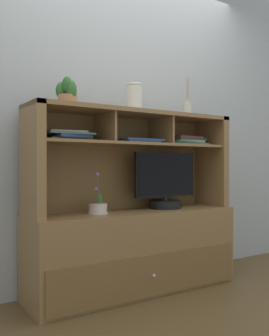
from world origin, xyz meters
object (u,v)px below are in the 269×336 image
at_px(potted_orchid, 98,208).
at_px(media_console, 134,234).
at_px(magazine_stack_centre, 139,141).
at_px(ceramic_vase, 134,98).
at_px(magazine_stack_right, 67,136).
at_px(potted_succulent, 67,93).
at_px(tv_monitor, 165,186).
at_px(diffuser_bottle, 188,109).
at_px(magazine_stack_left, 185,141).

bearing_deg(potted_orchid, media_console, 0.01).
relative_size(potted_orchid, magazine_stack_centre, 0.90).
relative_size(magazine_stack_centre, ceramic_vase, 1.55).
bearing_deg(ceramic_vase, potted_orchid, 179.14).
bearing_deg(potted_orchid, ceramic_vase, -0.86).
height_order(magazine_stack_right, ceramic_vase, ceramic_vase).
xyz_separation_m(magazine_stack_right, potted_succulent, (-0.01, -0.03, 0.28)).
relative_size(tv_monitor, magazine_stack_centre, 1.74).
bearing_deg(diffuser_bottle, ceramic_vase, -179.19).
xyz_separation_m(media_console, ceramic_vase, (0.00, -0.00, 1.02)).
xyz_separation_m(magazine_stack_left, potted_succulent, (-1.04, -0.01, 0.29)).
bearing_deg(ceramic_vase, potted_succulent, 177.68).
relative_size(tv_monitor, potted_succulent, 2.71).
relative_size(media_console, diffuser_bottle, 4.98).
distance_m(diffuser_bottle, potted_succulent, 1.05).
bearing_deg(diffuser_bottle, tv_monitor, -179.63).
bearing_deg(magazine_stack_left, potted_orchid, -178.36).
bearing_deg(potted_orchid, magazine_stack_left, 1.64).
height_order(diffuser_bottle, ceramic_vase, diffuser_bottle).
bearing_deg(magazine_stack_centre, potted_succulent, 174.55).
height_order(potted_orchid, magazine_stack_centre, magazine_stack_centre).
height_order(magazine_stack_centre, ceramic_vase, ceramic_vase).
bearing_deg(potted_orchid, potted_succulent, 175.66).
bearing_deg(tv_monitor, diffuser_bottle, 0.37).
relative_size(media_console, potted_succulent, 7.76).
xyz_separation_m(media_console, potted_orchid, (-0.30, -0.00, 0.22)).
distance_m(tv_monitor, magazine_stack_centre, 0.44).
bearing_deg(tv_monitor, magazine_stack_centre, -172.24).
bearing_deg(diffuser_bottle, potted_orchid, -179.81).
distance_m(potted_succulent, ceramic_vase, 0.53).
height_order(magazine_stack_left, ceramic_vase, ceramic_vase).
xyz_separation_m(media_console, magazine_stack_right, (-0.51, 0.05, 0.72)).
height_order(tv_monitor, magazine_stack_right, magazine_stack_right).
xyz_separation_m(potted_orchid, potted_succulent, (-0.22, 0.02, 0.78)).
bearing_deg(ceramic_vase, diffuser_bottle, 0.81).
bearing_deg(ceramic_vase, magazine_stack_left, 3.13).
bearing_deg(magazine_stack_left, potted_succulent, -179.64).
relative_size(magazine_stack_centre, magazine_stack_right, 0.97).
height_order(magazine_stack_left, diffuser_bottle, diffuser_bottle).
distance_m(magazine_stack_left, ceramic_vase, 0.59).
relative_size(magazine_stack_left, magazine_stack_centre, 1.11).
relative_size(diffuser_bottle, ceramic_vase, 1.55).
relative_size(magazine_stack_right, ceramic_vase, 1.60).
height_order(magazine_stack_centre, magazine_stack_right, magazine_stack_right).
xyz_separation_m(magazine_stack_left, magazine_stack_right, (-1.02, 0.02, 0.00)).
relative_size(magazine_stack_left, magazine_stack_right, 1.08).
distance_m(potted_orchid, ceramic_vase, 0.86).
height_order(media_console, magazine_stack_right, media_console).
bearing_deg(potted_succulent, diffuser_bottle, -0.76).
bearing_deg(media_console, magazine_stack_centre, -58.28).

